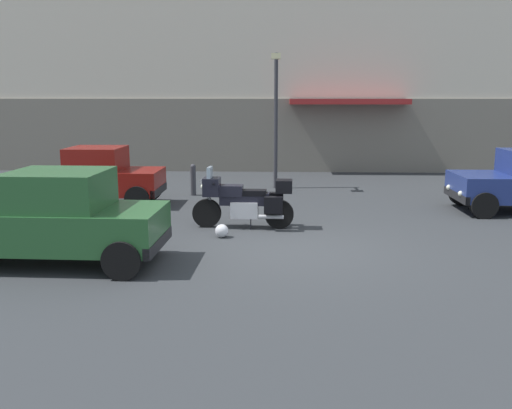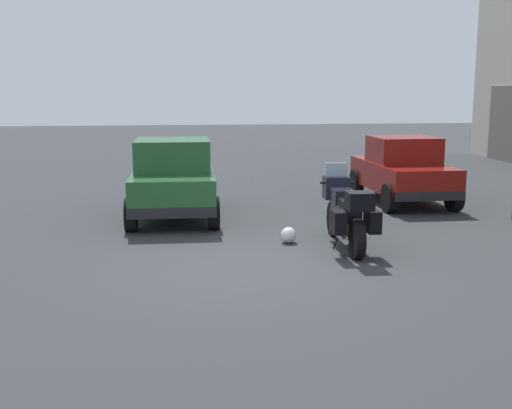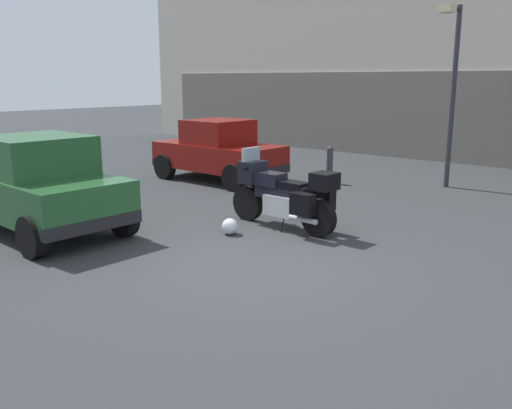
{
  "view_description": "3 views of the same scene",
  "coord_description": "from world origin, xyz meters",
  "px_view_note": "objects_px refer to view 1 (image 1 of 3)",
  "views": [
    {
      "loc": [
        -0.21,
        -10.48,
        2.88
      ],
      "look_at": [
        -0.67,
        0.65,
        0.74
      ],
      "focal_mm": 39.41,
      "sensor_mm": 36.0,
      "label": 1
    },
    {
      "loc": [
        9.27,
        -1.19,
        2.64
      ],
      "look_at": [
        -0.84,
        0.17,
        0.8
      ],
      "focal_mm": 44.55,
      "sensor_mm": 36.0,
      "label": 2
    },
    {
      "loc": [
        4.78,
        -5.58,
        2.56
      ],
      "look_at": [
        -0.49,
        0.45,
        0.72
      ],
      "focal_mm": 38.37,
      "sensor_mm": 36.0,
      "label": 3
    }
  ],
  "objects_px": {
    "streetlamp_curbside": "(276,106)",
    "bollard_curbside": "(193,179)",
    "car_compact_side": "(97,177)",
    "motorcycle": "(245,200)",
    "car_hatchback_near": "(54,219)",
    "helmet": "(222,231)"
  },
  "relations": [
    {
      "from": "streetlamp_curbside",
      "to": "bollard_curbside",
      "type": "xyz_separation_m",
      "value": [
        -2.42,
        -1.29,
        -2.1
      ]
    },
    {
      "from": "car_compact_side",
      "to": "streetlamp_curbside",
      "type": "height_order",
      "value": "streetlamp_curbside"
    },
    {
      "from": "streetlamp_curbside",
      "to": "bollard_curbside",
      "type": "height_order",
      "value": "streetlamp_curbside"
    },
    {
      "from": "motorcycle",
      "to": "car_compact_side",
      "type": "bearing_deg",
      "value": -29.89
    },
    {
      "from": "car_compact_side",
      "to": "streetlamp_curbside",
      "type": "relative_size",
      "value": 0.83
    },
    {
      "from": "car_compact_side",
      "to": "streetlamp_curbside",
      "type": "xyz_separation_m",
      "value": [
        4.76,
        2.88,
        1.83
      ]
    },
    {
      "from": "car_hatchback_near",
      "to": "bollard_curbside",
      "type": "relative_size",
      "value": 4.19
    },
    {
      "from": "car_hatchback_near",
      "to": "streetlamp_curbside",
      "type": "height_order",
      "value": "streetlamp_curbside"
    },
    {
      "from": "bollard_curbside",
      "to": "motorcycle",
      "type": "bearing_deg",
      "value": -66.6
    },
    {
      "from": "helmet",
      "to": "bollard_curbside",
      "type": "height_order",
      "value": "bollard_curbside"
    },
    {
      "from": "helmet",
      "to": "car_compact_side",
      "type": "xyz_separation_m",
      "value": [
        -3.69,
        3.43,
        0.63
      ]
    },
    {
      "from": "motorcycle",
      "to": "streetlamp_curbside",
      "type": "xyz_separation_m",
      "value": [
        0.64,
        5.41,
        1.98
      ]
    },
    {
      "from": "car_hatchback_near",
      "to": "bollard_curbside",
      "type": "xyz_separation_m",
      "value": [
        1.34,
        7.0,
        -0.31
      ]
    },
    {
      "from": "motorcycle",
      "to": "bollard_curbside",
      "type": "bearing_deg",
      "value": -64.91
    },
    {
      "from": "motorcycle",
      "to": "bollard_curbside",
      "type": "relative_size",
      "value": 2.43
    },
    {
      "from": "streetlamp_curbside",
      "to": "car_compact_side",
      "type": "bearing_deg",
      "value": -148.82
    },
    {
      "from": "motorcycle",
      "to": "car_compact_side",
      "type": "height_order",
      "value": "car_compact_side"
    },
    {
      "from": "helmet",
      "to": "streetlamp_curbside",
      "type": "relative_size",
      "value": 0.07
    },
    {
      "from": "bollard_curbside",
      "to": "car_compact_side",
      "type": "bearing_deg",
      "value": -145.72
    },
    {
      "from": "helmet",
      "to": "car_hatchback_near",
      "type": "relative_size",
      "value": 0.07
    },
    {
      "from": "car_hatchback_near",
      "to": "bollard_curbside",
      "type": "height_order",
      "value": "car_hatchback_near"
    },
    {
      "from": "motorcycle",
      "to": "helmet",
      "type": "xyz_separation_m",
      "value": [
        -0.43,
        -0.9,
        -0.48
      ]
    }
  ]
}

